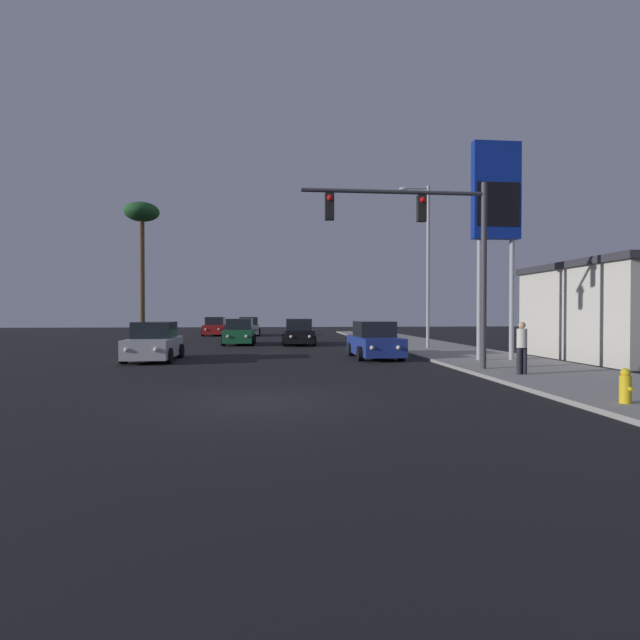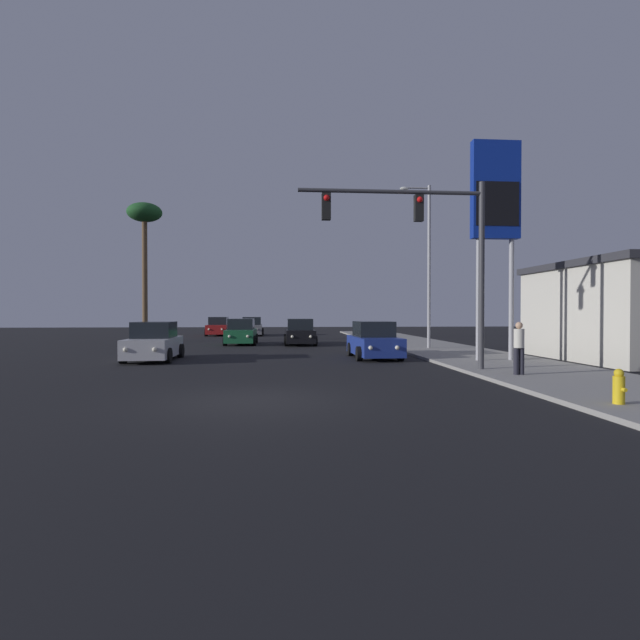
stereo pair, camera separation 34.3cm
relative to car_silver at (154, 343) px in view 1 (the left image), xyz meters
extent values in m
plane|color=black|center=(4.78, -10.34, -0.76)|extent=(120.00, 120.00, 0.00)
cube|color=gray|center=(14.28, -0.34, -0.70)|extent=(5.00, 60.00, 0.12)
cube|color=#B7B7BC|center=(0.00, -0.04, -0.18)|extent=(1.88, 4.23, 0.80)
cube|color=black|center=(0.00, 0.11, 0.57)|extent=(1.64, 2.03, 0.70)
cylinder|color=black|center=(-0.90, -1.34, -0.44)|extent=(0.24, 0.64, 0.64)
cylinder|color=black|center=(0.90, -1.34, -0.44)|extent=(0.24, 0.64, 0.64)
cylinder|color=black|center=(-0.90, 1.27, -0.44)|extent=(0.24, 0.64, 0.64)
cylinder|color=black|center=(0.90, 1.27, -0.44)|extent=(0.24, 0.64, 0.64)
sphere|color=#F2EACC|center=(-0.56, -2.16, -0.13)|extent=(0.18, 0.18, 0.18)
sphere|color=#F2EACC|center=(0.56, -2.16, -0.13)|extent=(0.18, 0.18, 0.18)
cube|color=navy|center=(9.76, 0.22, -0.18)|extent=(1.96, 4.27, 0.80)
cube|color=black|center=(9.76, 0.37, 0.57)|extent=(1.68, 2.06, 0.70)
cylinder|color=black|center=(8.86, -1.09, -0.44)|extent=(0.24, 0.64, 0.64)
cylinder|color=black|center=(10.66, -1.09, -0.44)|extent=(0.24, 0.64, 0.64)
cylinder|color=black|center=(8.86, 1.52, -0.44)|extent=(0.24, 0.64, 0.64)
cylinder|color=black|center=(10.66, 1.52, -0.44)|extent=(0.24, 0.64, 0.64)
sphere|color=#F2EACC|center=(9.20, -1.90, -0.13)|extent=(0.18, 0.18, 0.18)
sphere|color=#F2EACC|center=(10.32, -1.90, -0.13)|extent=(0.18, 0.18, 0.18)
cube|color=maroon|center=(-0.05, 23.49, -0.18)|extent=(1.81, 4.20, 0.80)
cube|color=black|center=(-0.05, 23.64, 0.57)|extent=(1.60, 2.00, 0.70)
cylinder|color=black|center=(-0.95, 22.19, -0.44)|extent=(0.24, 0.64, 0.64)
cylinder|color=black|center=(0.85, 22.19, -0.44)|extent=(0.24, 0.64, 0.64)
cylinder|color=black|center=(-0.95, 24.79, -0.44)|extent=(0.24, 0.64, 0.64)
cylinder|color=black|center=(0.85, 24.79, -0.44)|extent=(0.24, 0.64, 0.64)
sphere|color=#F2EACC|center=(-0.61, 21.37, -0.13)|extent=(0.18, 0.18, 0.18)
sphere|color=#F2EACC|center=(0.51, 21.37, -0.13)|extent=(0.18, 0.18, 0.18)
cube|color=slate|center=(2.97, 23.04, -0.18)|extent=(1.94, 4.26, 0.80)
cube|color=black|center=(2.97, 23.19, 0.57)|extent=(1.67, 2.05, 0.70)
cylinder|color=black|center=(2.07, 21.74, -0.44)|extent=(0.24, 0.64, 0.64)
cylinder|color=black|center=(3.87, 21.74, -0.44)|extent=(0.24, 0.64, 0.64)
cylinder|color=black|center=(2.07, 24.34, -0.44)|extent=(0.24, 0.64, 0.64)
cylinder|color=black|center=(3.87, 24.34, -0.44)|extent=(0.24, 0.64, 0.64)
sphere|color=#F2EACC|center=(2.42, 20.92, -0.13)|extent=(0.18, 0.18, 0.18)
sphere|color=#F2EACC|center=(3.53, 20.92, -0.13)|extent=(0.18, 0.18, 0.18)
cube|color=#195933|center=(2.96, 10.65, -0.18)|extent=(1.86, 4.22, 0.80)
cube|color=black|center=(2.96, 10.80, 0.57)|extent=(1.63, 2.02, 0.70)
cylinder|color=black|center=(2.06, 9.35, -0.44)|extent=(0.24, 0.64, 0.64)
cylinder|color=black|center=(3.86, 9.35, -0.44)|extent=(0.24, 0.64, 0.64)
cylinder|color=black|center=(2.06, 11.96, -0.44)|extent=(0.24, 0.64, 0.64)
cylinder|color=black|center=(3.86, 11.96, -0.44)|extent=(0.24, 0.64, 0.64)
sphere|color=#F2EACC|center=(2.41, 8.53, -0.13)|extent=(0.18, 0.18, 0.18)
sphere|color=#F2EACC|center=(3.52, 8.53, -0.13)|extent=(0.18, 0.18, 0.18)
cube|color=black|center=(6.78, 9.97, -0.18)|extent=(1.81, 4.20, 0.80)
cube|color=black|center=(6.78, 10.12, 0.57)|extent=(1.60, 2.00, 0.70)
cylinder|color=black|center=(5.88, 8.66, -0.44)|extent=(0.24, 0.64, 0.64)
cylinder|color=black|center=(7.68, 8.66, -0.44)|extent=(0.24, 0.64, 0.64)
cylinder|color=black|center=(5.88, 11.27, -0.44)|extent=(0.24, 0.64, 0.64)
cylinder|color=black|center=(7.68, 11.27, -0.44)|extent=(0.24, 0.64, 0.64)
sphere|color=#F2EACC|center=(6.23, 7.85, -0.13)|extent=(0.18, 0.18, 0.18)
sphere|color=#F2EACC|center=(7.34, 7.85, -0.13)|extent=(0.18, 0.18, 0.18)
cylinder|color=#38383D|center=(12.47, -5.34, 2.61)|extent=(0.20, 0.20, 6.50)
cylinder|color=#38383D|center=(9.28, -5.34, 5.46)|extent=(6.39, 0.14, 0.14)
cube|color=black|center=(10.24, -5.34, 4.91)|extent=(0.30, 0.24, 0.90)
sphere|color=red|center=(10.24, -5.48, 5.18)|extent=(0.20, 0.20, 0.20)
cube|color=black|center=(7.04, -5.34, 4.91)|extent=(0.30, 0.24, 0.90)
sphere|color=red|center=(7.04, -5.48, 5.18)|extent=(0.20, 0.20, 0.20)
cylinder|color=#99999E|center=(13.74, 4.90, 3.86)|extent=(0.18, 0.18, 9.00)
cylinder|color=#99999E|center=(13.04, 4.90, 8.21)|extent=(1.40, 0.10, 0.10)
ellipsoid|color=silver|center=(12.34, 4.90, 8.16)|extent=(0.50, 0.24, 0.20)
cylinder|color=#99999E|center=(13.62, -2.30, 1.86)|extent=(0.20, 0.20, 5.00)
cylinder|color=#99999E|center=(15.02, -2.30, 1.86)|extent=(0.20, 0.20, 5.00)
cube|color=navy|center=(14.32, -2.30, 6.36)|extent=(2.00, 0.40, 4.00)
cube|color=black|center=(14.32, -2.51, 5.76)|extent=(1.80, 0.03, 1.80)
cylinder|color=gold|center=(12.73, -12.06, -0.34)|extent=(0.24, 0.24, 0.60)
sphere|color=gold|center=(12.73, -12.06, 0.02)|extent=(0.20, 0.20, 0.20)
cylinder|color=gold|center=(12.73, -12.23, -0.31)|extent=(0.08, 0.10, 0.08)
cylinder|color=#23232D|center=(12.92, -7.01, -0.22)|extent=(0.16, 0.16, 0.85)
cylinder|color=#23232D|center=(13.10, -7.01, -0.22)|extent=(0.16, 0.16, 0.85)
cylinder|color=beige|center=(13.01, -7.01, 0.51)|extent=(0.32, 0.32, 0.60)
sphere|color=tan|center=(13.01, -7.01, 0.92)|extent=(0.22, 0.22, 0.22)
cylinder|color=brown|center=(-3.95, 13.66, 3.55)|extent=(0.36, 0.36, 8.62)
ellipsoid|color=#1E5123|center=(-3.95, 13.66, 8.34)|extent=(2.40, 2.40, 1.32)
camera|label=1|loc=(5.11, -22.16, 1.32)|focal=28.00mm
camera|label=2|loc=(5.46, -22.19, 1.32)|focal=28.00mm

